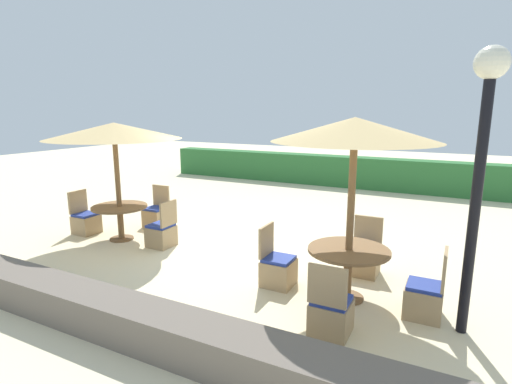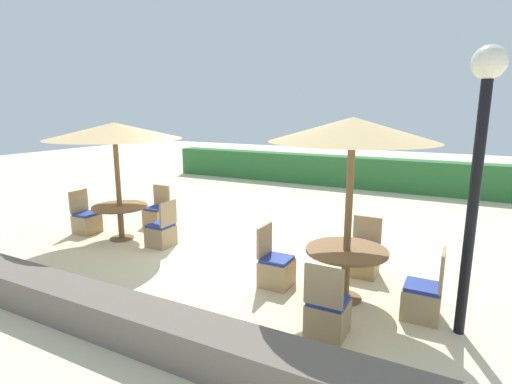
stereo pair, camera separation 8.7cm
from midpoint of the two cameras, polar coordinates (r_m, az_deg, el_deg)
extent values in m
plane|color=beige|center=(8.33, -1.63, -6.82)|extent=(40.00, 40.00, 0.00)
cube|color=#2D6B33|center=(14.32, 11.68, 2.98)|extent=(13.00, 0.70, 1.05)
cube|color=#6B6056|center=(5.52, -21.94, -15.22)|extent=(10.00, 0.56, 0.46)
cylinder|color=black|center=(5.19, 28.91, -2.62)|extent=(0.12, 0.12, 3.00)
sphere|color=silver|center=(5.08, 30.81, 15.63)|extent=(0.36, 0.36, 0.36)
cylinder|color=brown|center=(5.61, 13.50, -3.21)|extent=(0.10, 0.10, 2.48)
cone|color=tan|center=(5.43, 14.09, 8.66)|extent=(2.22, 2.22, 0.32)
cylinder|color=brown|center=(6.04, 12.93, -14.50)|extent=(0.48, 0.48, 0.03)
cylinder|color=brown|center=(5.90, 13.08, -11.56)|extent=(0.12, 0.12, 0.70)
cylinder|color=brown|center=(5.76, 13.25, -8.16)|extent=(1.14, 1.14, 0.04)
cube|color=tan|center=(5.78, 22.91, -14.35)|extent=(0.46, 0.46, 0.40)
cube|color=#233893|center=(5.69, 23.10, -12.31)|extent=(0.42, 0.42, 0.05)
cube|color=tan|center=(5.59, 25.49, -10.04)|extent=(0.04, 0.46, 0.48)
cube|color=tan|center=(6.84, 15.36, -9.73)|extent=(0.46, 0.46, 0.40)
cube|color=#233893|center=(6.76, 15.46, -7.95)|extent=(0.42, 0.42, 0.05)
cube|color=tan|center=(6.87, 15.97, -5.32)|extent=(0.46, 0.04, 0.48)
cube|color=tan|center=(5.11, 10.70, -17.22)|extent=(0.46, 0.46, 0.40)
cube|color=#233893|center=(5.00, 10.80, -14.96)|extent=(0.42, 0.42, 0.05)
cube|color=tan|center=(4.70, 10.16, -13.14)|extent=(0.46, 0.04, 0.48)
cube|color=tan|center=(6.24, 3.38, -11.45)|extent=(0.46, 0.46, 0.40)
cube|color=#233893|center=(6.15, 3.40, -9.52)|extent=(0.42, 0.42, 0.05)
cube|color=tan|center=(6.14, 1.64, -6.90)|extent=(0.04, 0.46, 0.48)
cylinder|color=brown|center=(8.54, -18.82, 1.04)|extent=(0.10, 0.10, 2.32)
cone|color=tan|center=(8.42, -19.31, 8.27)|extent=(2.63, 2.63, 0.32)
cylinder|color=brown|center=(8.82, -18.33, -6.27)|extent=(0.48, 0.48, 0.03)
cylinder|color=brown|center=(8.73, -18.46, -4.26)|extent=(0.12, 0.12, 0.67)
cylinder|color=brown|center=(8.64, -18.62, -1.99)|extent=(1.11, 1.11, 0.04)
cube|color=tan|center=(9.45, -22.73, -4.23)|extent=(0.46, 0.46, 0.40)
cube|color=#233893|center=(9.39, -22.84, -2.91)|extent=(0.42, 0.42, 0.05)
cube|color=tan|center=(9.50, -23.78, -1.19)|extent=(0.04, 0.46, 0.48)
cube|color=tan|center=(8.12, -13.13, -6.15)|extent=(0.46, 0.46, 0.40)
cube|color=#233893|center=(8.06, -13.20, -4.63)|extent=(0.42, 0.42, 0.05)
cube|color=tan|center=(7.85, -12.13, -2.99)|extent=(0.04, 0.46, 0.48)
cube|color=tan|center=(9.48, -13.77, -3.58)|extent=(0.46, 0.46, 0.40)
cube|color=#233893|center=(9.43, -13.84, -2.26)|extent=(0.42, 0.42, 0.05)
cube|color=tan|center=(9.52, -13.09, -0.45)|extent=(0.46, 0.04, 0.48)
camera|label=1|loc=(0.04, -89.71, 0.06)|focal=28.00mm
camera|label=2|loc=(0.04, 90.29, -0.06)|focal=28.00mm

